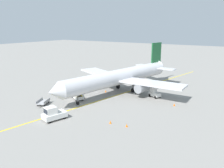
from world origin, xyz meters
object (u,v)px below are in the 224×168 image
Objects in this scene: airliner at (121,77)px; pushback_tug at (53,114)px; baggage_tug_near_wing at (154,93)px; safety_cone_nose_left at (174,105)px; safety_cone_wingtip_right at (106,91)px; baggage_cart_loaded at (43,102)px; ground_crew_marshaller at (84,90)px; safety_cone_nose_right at (110,122)px; belt_loader_forward_hold at (77,95)px; safety_cone_wingtip_left at (127,125)px.

airliner is 8.80× the size of pushback_tug.
safety_cone_nose_left is at bearing -30.47° from baggage_tug_near_wing.
baggage_cart_loaded is at bearing -111.68° from safety_cone_wingtip_right.
baggage_tug_near_wing is (7.75, 0.26, -2.49)m from airliner.
ground_crew_marshaller reaches higher than baggage_cart_loaded.
airliner reaches higher than safety_cone_nose_left.
pushback_tug reaches higher than baggage_tug_near_wing.
baggage_tug_near_wing reaches higher than safety_cone_nose_right.
ground_crew_marshaller is 3.86× the size of safety_cone_nose_right.
baggage_cart_loaded is 2.20× the size of ground_crew_marshaller.
baggage_cart_loaded reaches higher than safety_cone_wingtip_right.
airliner reaches higher than safety_cone_wingtip_right.
baggage_cart_loaded is at bearing -116.88° from belt_loader_forward_hold.
airliner is at bearing 123.00° from safety_cone_wingtip_left.
baggage_tug_near_wing is 21.94m from baggage_cart_loaded.
safety_cone_nose_left is 12.89m from safety_cone_wingtip_left.
ground_crew_marshaller is 4.86m from safety_cone_wingtip_right.
airliner is 79.86× the size of safety_cone_nose_right.
safety_cone_nose_left is at bearing 19.86° from belt_loader_forward_hold.
airliner is 4.68m from safety_cone_wingtip_right.
safety_cone_nose_right is at bearing -36.84° from ground_crew_marshaller.
safety_cone_wingtip_left is at bearing 6.31° from safety_cone_nose_right.
baggage_tug_near_wing is 6.19× the size of safety_cone_wingtip_right.
baggage_tug_near_wing is 15.91m from safety_cone_nose_right.
safety_cone_wingtip_left is at bearing -81.92° from baggage_tug_near_wing.
belt_loader_forward_hold reaches higher than baggage_tug_near_wing.
pushback_tug is 9.07× the size of safety_cone_wingtip_right.
safety_cone_wingtip_left is (14.81, -6.13, -0.56)m from belt_loader_forward_hold.
pushback_tug is 8.13m from baggage_cart_loaded.
safety_cone_nose_right is (12.19, -6.42, -0.56)m from belt_loader_forward_hold.
baggage_cart_loaded is at bearing -149.26° from safety_cone_nose_left.
safety_cone_nose_right is (13.09, -9.81, -0.69)m from ground_crew_marshaller.
safety_cone_nose_left is 14.00m from safety_cone_nose_right.
belt_loader_forward_hold reaches higher than safety_cone_nose_right.
ground_crew_marshaller is at bearing 148.80° from safety_cone_wingtip_left.
airliner is 17.56m from safety_cone_nose_right.
safety_cone_wingtip_right is at bearing 72.99° from belt_loader_forward_hold.
safety_cone_nose_right is at bearing -113.53° from safety_cone_nose_left.
pushback_tug is at bearing -160.18° from safety_cone_wingtip_left.
safety_cone_wingtip_left is (10.81, 3.90, -0.77)m from pushback_tug.
baggage_cart_loaded is 8.52× the size of safety_cone_nose_left.
pushback_tug is 9.07× the size of safety_cone_nose_left.
pushback_tug is 21.47m from safety_cone_nose_left.
safety_cone_wingtip_right is at bearing -141.68° from airliner.
belt_loader_forward_hold is (-4.00, 10.02, -0.22)m from pushback_tug.
safety_cone_nose_left is at bearing -12.17° from airliner.
pushback_tug is 1.07× the size of baggage_cart_loaded.
safety_cone_wingtip_left is at bearing -46.28° from safety_cone_wingtip_right.
ground_crew_marshaller is at bearing -129.68° from safety_cone_wingtip_right.
ground_crew_marshaller is (-13.50, -6.08, -0.02)m from baggage_tug_near_wing.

